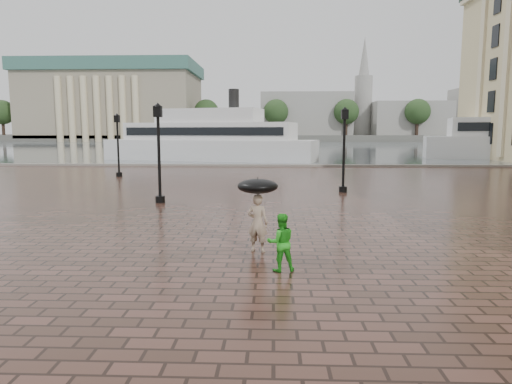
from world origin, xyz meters
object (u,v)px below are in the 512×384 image
street_lamps (199,148)px  adult_pedestrian (258,223)px  child_pedestrian (281,242)px  ferry_near (210,139)px

street_lamps → adult_pedestrian: street_lamps is taller
child_pedestrian → street_lamps: bearing=-85.7°
street_lamps → child_pedestrian: 16.24m
street_lamps → ferry_near: bearing=96.5°
adult_pedestrian → ferry_near: 40.16m
adult_pedestrian → child_pedestrian: bearing=127.9°
street_lamps → ferry_near: ferry_near is taller
street_lamps → adult_pedestrian: size_ratio=9.67×
street_lamps → child_pedestrian: (4.41, -15.55, -1.64)m
adult_pedestrian → ferry_near: ferry_near is taller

